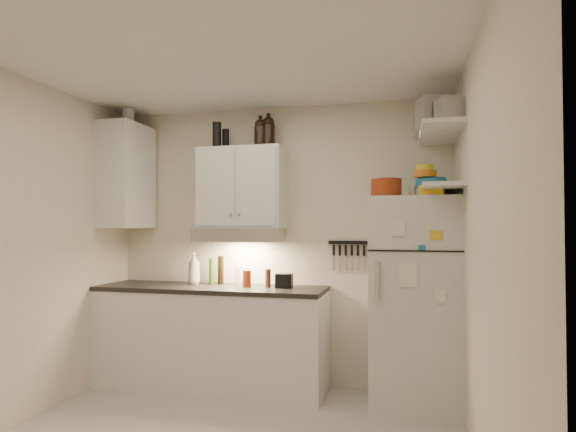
# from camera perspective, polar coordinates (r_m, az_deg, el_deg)

# --- Properties ---
(ceiling) EXTENTS (3.20, 3.00, 0.02)m
(ceiling) POSITION_cam_1_polar(r_m,az_deg,el_deg) (3.35, -8.34, 18.81)
(ceiling) COLOR white
(ceiling) RESTS_ON ground
(back_wall) EXTENTS (3.20, 0.02, 2.60)m
(back_wall) POSITION_cam_1_polar(r_m,az_deg,el_deg) (4.58, -1.19, -3.33)
(back_wall) COLOR beige
(back_wall) RESTS_ON ground
(left_wall) EXTENTS (0.02, 3.00, 2.60)m
(left_wall) POSITION_cam_1_polar(r_m,az_deg,el_deg) (4.04, -30.06, -3.39)
(left_wall) COLOR beige
(left_wall) RESTS_ON ground
(right_wall) EXTENTS (0.02, 3.00, 2.60)m
(right_wall) POSITION_cam_1_polar(r_m,az_deg,el_deg) (2.94, 22.09, -4.29)
(right_wall) COLOR beige
(right_wall) RESTS_ON ground
(base_cabinet) EXTENTS (2.10, 0.60, 0.88)m
(base_cabinet) POSITION_cam_1_polar(r_m,az_deg,el_deg) (4.58, -9.13, -14.19)
(base_cabinet) COLOR white
(base_cabinet) RESTS_ON floor
(countertop) EXTENTS (2.10, 0.62, 0.04)m
(countertop) POSITION_cam_1_polar(r_m,az_deg,el_deg) (4.50, -9.10, -8.46)
(countertop) COLOR black
(countertop) RESTS_ON base_cabinet
(upper_cabinet) EXTENTS (0.80, 0.33, 0.75)m
(upper_cabinet) POSITION_cam_1_polar(r_m,az_deg,el_deg) (4.51, -5.46, 3.31)
(upper_cabinet) COLOR white
(upper_cabinet) RESTS_ON back_wall
(side_cabinet) EXTENTS (0.33, 0.55, 1.00)m
(side_cabinet) POSITION_cam_1_polar(r_m,az_deg,el_deg) (4.90, -18.64, 4.47)
(side_cabinet) COLOR white
(side_cabinet) RESTS_ON left_wall
(range_hood) EXTENTS (0.76, 0.46, 0.12)m
(range_hood) POSITION_cam_1_polar(r_m,az_deg,el_deg) (4.44, -5.75, -2.23)
(range_hood) COLOR silver
(range_hood) RESTS_ON back_wall
(fridge) EXTENTS (0.70, 0.68, 1.70)m
(fridge) POSITION_cam_1_polar(r_m,az_deg,el_deg) (4.11, 14.78, -9.80)
(fridge) COLOR silver
(fridge) RESTS_ON floor
(shelf_hi) EXTENTS (0.30, 0.95, 0.03)m
(shelf_hi) POSITION_cam_1_polar(r_m,az_deg,el_deg) (4.01, 17.58, 9.39)
(shelf_hi) COLOR white
(shelf_hi) RESTS_ON right_wall
(shelf_lo) EXTENTS (0.30, 0.95, 0.03)m
(shelf_lo) POSITION_cam_1_polar(r_m,az_deg,el_deg) (3.95, 17.62, 3.11)
(shelf_lo) COLOR white
(shelf_lo) RESTS_ON right_wall
(knife_strip) EXTENTS (0.42, 0.02, 0.03)m
(knife_strip) POSITION_cam_1_polar(r_m,az_deg,el_deg) (4.42, 7.52, -3.13)
(knife_strip) COLOR black
(knife_strip) RESTS_ON back_wall
(dutch_oven) EXTENTS (0.28, 0.28, 0.14)m
(dutch_oven) POSITION_cam_1_polar(r_m,az_deg,el_deg) (3.91, 11.55, 3.27)
(dutch_oven) COLOR maroon
(dutch_oven) RESTS_ON fridge
(book_stack) EXTENTS (0.21, 0.25, 0.07)m
(book_stack) POSITION_cam_1_polar(r_m,az_deg,el_deg) (3.87, 16.76, 2.85)
(book_stack) COLOR yellow
(book_stack) RESTS_ON fridge
(spice_jar) EXTENTS (0.07, 0.07, 0.10)m
(spice_jar) POSITION_cam_1_polar(r_m,az_deg,el_deg) (4.02, 14.55, 2.86)
(spice_jar) COLOR silver
(spice_jar) RESTS_ON fridge
(stock_pot) EXTENTS (0.30, 0.30, 0.19)m
(stock_pot) POSITION_cam_1_polar(r_m,az_deg,el_deg) (4.36, 16.33, 9.95)
(stock_pot) COLOR silver
(stock_pot) RESTS_ON shelf_hi
(tin_a) EXTENTS (0.28, 0.26, 0.23)m
(tin_a) POSITION_cam_1_polar(r_m,az_deg,el_deg) (3.91, 16.94, 11.61)
(tin_a) COLOR #AAAAAD
(tin_a) RESTS_ON shelf_hi
(tin_b) EXTENTS (0.22, 0.22, 0.17)m
(tin_b) POSITION_cam_1_polar(r_m,az_deg,el_deg) (3.73, 18.61, 11.76)
(tin_b) COLOR #AAAAAD
(tin_b) RESTS_ON shelf_hi
(bowl_teal) EXTENTS (0.23, 0.23, 0.09)m
(bowl_teal) POSITION_cam_1_polar(r_m,az_deg,el_deg) (4.16, 16.67, 3.71)
(bowl_teal) COLOR #1C6C9C
(bowl_teal) RESTS_ON shelf_lo
(bowl_orange) EXTENTS (0.18, 0.18, 0.05)m
(bowl_orange) POSITION_cam_1_polar(r_m,az_deg,el_deg) (4.10, 15.93, 4.81)
(bowl_orange) COLOR orange
(bowl_orange) RESTS_ON bowl_teal
(bowl_yellow) EXTENTS (0.14, 0.14, 0.05)m
(bowl_yellow) POSITION_cam_1_polar(r_m,az_deg,el_deg) (4.11, 15.93, 5.50)
(bowl_yellow) COLOR yellow
(bowl_yellow) RESTS_ON bowl_orange
(plates) EXTENTS (0.30, 0.30, 0.06)m
(plates) POSITION_cam_1_polar(r_m,az_deg,el_deg) (3.96, 16.60, 3.74)
(plates) COLOR #1C6C9C
(plates) RESTS_ON shelf_lo
(growler_a) EXTENTS (0.15, 0.15, 0.27)m
(growler_a) POSITION_cam_1_polar(r_m,az_deg,el_deg) (4.53, -3.30, 9.83)
(growler_a) COLOR black
(growler_a) RESTS_ON upper_cabinet
(growler_b) EXTENTS (0.17, 0.17, 0.30)m
(growler_b) POSITION_cam_1_polar(r_m,az_deg,el_deg) (4.55, -2.34, 9.94)
(growler_b) COLOR black
(growler_b) RESTS_ON upper_cabinet
(thermos_a) EXTENTS (0.09, 0.09, 0.19)m
(thermos_a) POSITION_cam_1_polar(r_m,az_deg,el_deg) (4.67, -7.40, 9.00)
(thermos_a) COLOR black
(thermos_a) RESTS_ON upper_cabinet
(thermos_b) EXTENTS (0.10, 0.10, 0.24)m
(thermos_b) POSITION_cam_1_polar(r_m,az_deg,el_deg) (4.59, -8.43, 9.46)
(thermos_b) COLOR black
(thermos_b) RESTS_ON upper_cabinet
(side_jar) EXTENTS (0.12, 0.12, 0.15)m
(side_jar) POSITION_cam_1_polar(r_m,az_deg,el_deg) (4.96, -18.41, 11.11)
(side_jar) COLOR silver
(side_jar) RESTS_ON side_cabinet
(soap_bottle) EXTENTS (0.14, 0.15, 0.33)m
(soap_bottle) POSITION_cam_1_polar(r_m,az_deg,el_deg) (4.66, -11.07, -5.90)
(soap_bottle) COLOR white
(soap_bottle) RESTS_ON countertop
(pepper_mill) EXTENTS (0.05, 0.05, 0.16)m
(pepper_mill) POSITION_cam_1_polar(r_m,az_deg,el_deg) (4.35, -2.40, -7.37)
(pepper_mill) COLOR brown
(pepper_mill) RESTS_ON countertop
(oil_bottle) EXTENTS (0.06, 0.06, 0.25)m
(oil_bottle) POSITION_cam_1_polar(r_m,az_deg,el_deg) (4.61, -9.05, -6.49)
(oil_bottle) COLOR #315A16
(oil_bottle) RESTS_ON countertop
(vinegar_bottle) EXTENTS (0.07, 0.07, 0.27)m
(vinegar_bottle) POSITION_cam_1_polar(r_m,az_deg,el_deg) (4.62, -7.96, -6.35)
(vinegar_bottle) COLOR black
(vinegar_bottle) RESTS_ON countertop
(clear_bottle) EXTENTS (0.06, 0.06, 0.17)m
(clear_bottle) POSITION_cam_1_polar(r_m,az_deg,el_deg) (4.55, -5.89, -7.07)
(clear_bottle) COLOR silver
(clear_bottle) RESTS_ON countertop
(red_jar) EXTENTS (0.10, 0.10, 0.15)m
(red_jar) POSITION_cam_1_polar(r_m,az_deg,el_deg) (4.37, -4.90, -7.42)
(red_jar) COLOR maroon
(red_jar) RESTS_ON countertop
(caddy) EXTENTS (0.15, 0.11, 0.13)m
(caddy) POSITION_cam_1_polar(r_m,az_deg,el_deg) (4.30, -0.46, -7.69)
(caddy) COLOR black
(caddy) RESTS_ON countertop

